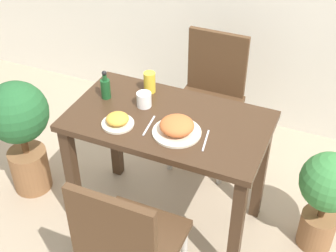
{
  "coord_description": "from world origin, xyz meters",
  "views": [
    {
      "loc": [
        0.78,
        -1.82,
        2.2
      ],
      "look_at": [
        0.0,
        0.0,
        0.71
      ],
      "focal_mm": 50.0,
      "sensor_mm": 36.0,
      "label": 1
    }
  ],
  "objects_px": {
    "chair_near": "(127,243)",
    "side_plate": "(118,120)",
    "sauce_bottle": "(106,88)",
    "drink_cup": "(144,100)",
    "food_plate": "(177,127)",
    "juice_glass": "(150,82)",
    "potted_plant_left": "(20,127)",
    "potted_plant_right": "(327,193)",
    "chair_far": "(210,93)"
  },
  "relations": [
    {
      "from": "food_plate",
      "to": "side_plate",
      "type": "distance_m",
      "value": 0.31
    },
    {
      "from": "food_plate",
      "to": "sauce_bottle",
      "type": "distance_m",
      "value": 0.51
    },
    {
      "from": "chair_far",
      "to": "drink_cup",
      "type": "xyz_separation_m",
      "value": [
        -0.18,
        -0.63,
        0.29
      ]
    },
    {
      "from": "chair_far",
      "to": "drink_cup",
      "type": "relative_size",
      "value": 11.17
    },
    {
      "from": "chair_near",
      "to": "side_plate",
      "type": "height_order",
      "value": "chair_near"
    },
    {
      "from": "potted_plant_right",
      "to": "food_plate",
      "type": "bearing_deg",
      "value": -161.13
    },
    {
      "from": "food_plate",
      "to": "juice_glass",
      "type": "bearing_deg",
      "value": 134.13
    },
    {
      "from": "chair_near",
      "to": "drink_cup",
      "type": "distance_m",
      "value": 0.79
    },
    {
      "from": "chair_far",
      "to": "juice_glass",
      "type": "relative_size",
      "value": 7.45
    },
    {
      "from": "side_plate",
      "to": "sauce_bottle",
      "type": "relative_size",
      "value": 0.99
    },
    {
      "from": "chair_near",
      "to": "potted_plant_left",
      "type": "height_order",
      "value": "chair_near"
    },
    {
      "from": "chair_far",
      "to": "juice_glass",
      "type": "distance_m",
      "value": 0.61
    },
    {
      "from": "chair_far",
      "to": "potted_plant_right",
      "type": "distance_m",
      "value": 1.0
    },
    {
      "from": "chair_near",
      "to": "drink_cup",
      "type": "bearing_deg",
      "value": -71.01
    },
    {
      "from": "chair_near",
      "to": "sauce_bottle",
      "type": "xyz_separation_m",
      "value": [
        -0.47,
        0.69,
        0.31
      ]
    },
    {
      "from": "food_plate",
      "to": "sauce_bottle",
      "type": "height_order",
      "value": "sauce_bottle"
    },
    {
      "from": "side_plate",
      "to": "drink_cup",
      "type": "distance_m",
      "value": 0.21
    },
    {
      "from": "food_plate",
      "to": "juice_glass",
      "type": "height_order",
      "value": "juice_glass"
    },
    {
      "from": "chair_far",
      "to": "side_plate",
      "type": "distance_m",
      "value": 0.91
    },
    {
      "from": "food_plate",
      "to": "drink_cup",
      "type": "height_order",
      "value": "food_plate"
    },
    {
      "from": "chair_near",
      "to": "potted_plant_right",
      "type": "bearing_deg",
      "value": -134.27
    },
    {
      "from": "side_plate",
      "to": "juice_glass",
      "type": "xyz_separation_m",
      "value": [
        0.02,
        0.35,
        0.03
      ]
    },
    {
      "from": "drink_cup",
      "to": "sauce_bottle",
      "type": "height_order",
      "value": "sauce_bottle"
    },
    {
      "from": "chair_near",
      "to": "juice_glass",
      "type": "xyz_separation_m",
      "value": [
        -0.27,
        0.84,
        0.31
      ]
    },
    {
      "from": "drink_cup",
      "to": "potted_plant_right",
      "type": "height_order",
      "value": "drink_cup"
    },
    {
      "from": "food_plate",
      "to": "juice_glass",
      "type": "xyz_separation_m",
      "value": [
        -0.29,
        0.3,
        0.02
      ]
    },
    {
      "from": "chair_near",
      "to": "juice_glass",
      "type": "height_order",
      "value": "chair_near"
    },
    {
      "from": "side_plate",
      "to": "drink_cup",
      "type": "height_order",
      "value": "drink_cup"
    },
    {
      "from": "drink_cup",
      "to": "juice_glass",
      "type": "height_order",
      "value": "juice_glass"
    },
    {
      "from": "food_plate",
      "to": "potted_plant_left",
      "type": "bearing_deg",
      "value": 179.8
    },
    {
      "from": "side_plate",
      "to": "chair_near",
      "type": "bearing_deg",
      "value": -59.29
    },
    {
      "from": "drink_cup",
      "to": "juice_glass",
      "type": "bearing_deg",
      "value": 103.16
    },
    {
      "from": "sauce_bottle",
      "to": "food_plate",
      "type": "bearing_deg",
      "value": -16.73
    },
    {
      "from": "chair_far",
      "to": "potted_plant_left",
      "type": "bearing_deg",
      "value": -140.62
    },
    {
      "from": "chair_far",
      "to": "drink_cup",
      "type": "height_order",
      "value": "chair_far"
    },
    {
      "from": "potted_plant_left",
      "to": "potted_plant_right",
      "type": "xyz_separation_m",
      "value": [
        1.8,
        0.26,
        -0.08
      ]
    },
    {
      "from": "chair_near",
      "to": "side_plate",
      "type": "bearing_deg",
      "value": -59.29
    },
    {
      "from": "food_plate",
      "to": "drink_cup",
      "type": "relative_size",
      "value": 3.06
    },
    {
      "from": "juice_glass",
      "to": "potted_plant_right",
      "type": "xyz_separation_m",
      "value": [
        1.06,
        -0.03,
        -0.42
      ]
    },
    {
      "from": "juice_glass",
      "to": "sauce_bottle",
      "type": "distance_m",
      "value": 0.25
    },
    {
      "from": "potted_plant_left",
      "to": "potted_plant_right",
      "type": "distance_m",
      "value": 1.82
    },
    {
      "from": "juice_glass",
      "to": "potted_plant_left",
      "type": "distance_m",
      "value": 0.86
    },
    {
      "from": "chair_far",
      "to": "chair_near",
      "type": "bearing_deg",
      "value": -87.19
    },
    {
      "from": "chair_far",
      "to": "side_plate",
      "type": "height_order",
      "value": "chair_far"
    },
    {
      "from": "side_plate",
      "to": "potted_plant_left",
      "type": "height_order",
      "value": "side_plate"
    },
    {
      "from": "chair_near",
      "to": "food_plate",
      "type": "bearing_deg",
      "value": -91.62
    },
    {
      "from": "sauce_bottle",
      "to": "potted_plant_right",
      "type": "distance_m",
      "value": 1.33
    },
    {
      "from": "sauce_bottle",
      "to": "potted_plant_left",
      "type": "relative_size",
      "value": 0.22
    },
    {
      "from": "juice_glass",
      "to": "potted_plant_right",
      "type": "height_order",
      "value": "juice_glass"
    },
    {
      "from": "chair_far",
      "to": "food_plate",
      "type": "bearing_deg",
      "value": -84.13
    }
  ]
}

